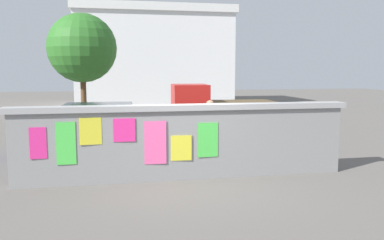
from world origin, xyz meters
TOP-DOWN VIEW (x-y plane):
  - ground at (0.00, 8.00)m, footprint 60.00×60.00m
  - poster_wall at (-0.01, -0.00)m, footprint 7.34×0.42m
  - auto_rickshaw_truck at (2.14, 5.33)m, footprint 3.68×1.71m
  - car_parked at (-2.05, 3.17)m, footprint 3.87×1.86m
  - motorcycle at (2.00, 1.98)m, footprint 1.90×0.56m
  - person_walking at (0.82, 1.08)m, footprint 0.46×0.46m
  - tree_roadside at (-2.71, 9.53)m, footprint 2.93×2.93m
  - building_background at (1.30, 19.70)m, footprint 10.36×6.35m

SIDE VIEW (x-z plane):
  - ground at x=0.00m, z-range 0.00..0.00m
  - motorcycle at x=2.00m, z-range 0.03..0.90m
  - car_parked at x=-2.05m, z-range 0.03..1.43m
  - poster_wall at x=-0.01m, z-range 0.02..1.64m
  - auto_rickshaw_truck at x=2.14m, z-range -0.02..1.83m
  - person_walking at x=0.82m, z-range 0.18..1.80m
  - building_background at x=1.30m, z-range 0.02..6.47m
  - tree_roadside at x=-2.71m, z-range 0.90..5.64m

